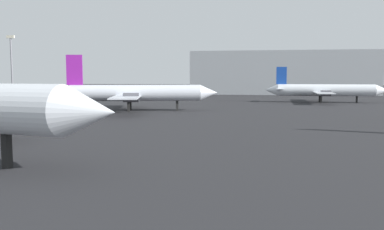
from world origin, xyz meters
name	(u,v)px	position (x,y,z in m)	size (l,w,h in m)	color
airplane_distant	(134,93)	(-18.68, 57.98, 3.15)	(28.37, 24.43, 9.67)	silver
airplane_far_left	(324,90)	(17.76, 87.53, 2.84)	(27.56, 21.65, 8.26)	silver
light_mast_left	(12,62)	(-68.11, 98.35, 10.15)	(2.40, 0.50, 17.82)	slate
terminal_building	(281,73)	(10.65, 136.29, 7.24)	(61.20, 24.52, 14.48)	#999EA3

